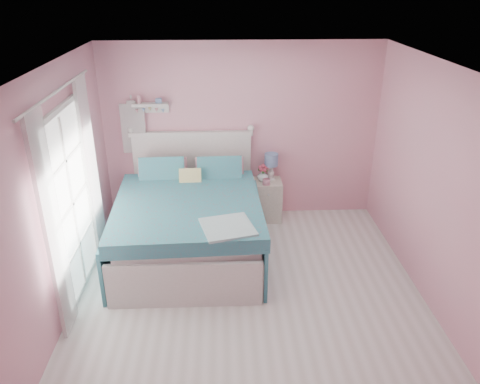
{
  "coord_description": "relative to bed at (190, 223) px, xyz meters",
  "views": [
    {
      "loc": [
        -0.3,
        -4.32,
        3.37
      ],
      "look_at": [
        -0.07,
        1.2,
        0.82
      ],
      "focal_mm": 35.0,
      "sensor_mm": 36.0,
      "label": 1
    }
  ],
  "objects": [
    {
      "name": "bed",
      "position": [
        0.0,
        0.0,
        0.0
      ],
      "size": [
        1.88,
        2.34,
        1.34
      ],
      "rotation": [
        0.0,
        0.0,
        0.04
      ],
      "color": "silver",
      "rests_on": "floor"
    },
    {
      "name": "nightstand",
      "position": [
        1.11,
        0.92,
        -0.12
      ],
      "size": [
        0.43,
        0.42,
        0.62
      ],
      "color": "beige",
      "rests_on": "floor"
    },
    {
      "name": "vase",
      "position": [
        1.04,
        0.93,
        0.27
      ],
      "size": [
        0.2,
        0.2,
        0.17
      ],
      "primitive_type": "imported",
      "rotation": [
        0.0,
        0.0,
        0.28
      ],
      "color": "silver",
      "rests_on": "nightstand"
    },
    {
      "name": "roses",
      "position": [
        1.04,
        0.93,
        0.39
      ],
      "size": [
        0.14,
        0.11,
        0.12
      ],
      "color": "#D24762",
      "rests_on": "vase"
    },
    {
      "name": "hanging_dress",
      "position": [
        -0.82,
        1.09,
        0.97
      ],
      "size": [
        0.34,
        0.03,
        0.72
      ],
      "primitive_type": "cube",
      "color": "white",
      "rests_on": "room_shell"
    },
    {
      "name": "room_shell",
      "position": [
        0.73,
        -1.09,
        1.15
      ],
      "size": [
        4.5,
        4.5,
        4.5
      ],
      "color": "pink",
      "rests_on": "floor"
    },
    {
      "name": "curtain_near",
      "position": [
        -1.19,
        -1.44,
        0.75
      ],
      "size": [
        0.04,
        0.4,
        2.32
      ],
      "primitive_type": "cube",
      "color": "white",
      "rests_on": "floor"
    },
    {
      "name": "floor",
      "position": [
        0.73,
        -1.09,
        -0.43
      ],
      "size": [
        4.5,
        4.5,
        0.0
      ],
      "primitive_type": "plane",
      "color": "beige",
      "rests_on": "ground"
    },
    {
      "name": "curtain_far",
      "position": [
        -1.19,
        0.05,
        0.75
      ],
      "size": [
        0.04,
        0.4,
        2.32
      ],
      "primitive_type": "cube",
      "color": "white",
      "rests_on": "floor"
    },
    {
      "name": "french_door",
      "position": [
        -1.24,
        -0.69,
        0.64
      ],
      "size": [
        0.04,
        1.32,
        2.16
      ],
      "color": "silver",
      "rests_on": "floor"
    },
    {
      "name": "teacup",
      "position": [
        1.08,
        0.8,
        0.23
      ],
      "size": [
        0.13,
        0.13,
        0.09
      ],
      "primitive_type": "imported",
      "rotation": [
        0.0,
        0.0,
        0.21
      ],
      "color": "pink",
      "rests_on": "nightstand"
    },
    {
      "name": "table_lamp",
      "position": [
        1.16,
        1.0,
        0.46
      ],
      "size": [
        0.2,
        0.2,
        0.4
      ],
      "color": "white",
      "rests_on": "nightstand"
    },
    {
      "name": "wall_shelf",
      "position": [
        -0.55,
        1.1,
        1.3
      ],
      "size": [
        0.5,
        0.15,
        0.25
      ],
      "color": "silver",
      "rests_on": "room_shell"
    }
  ]
}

